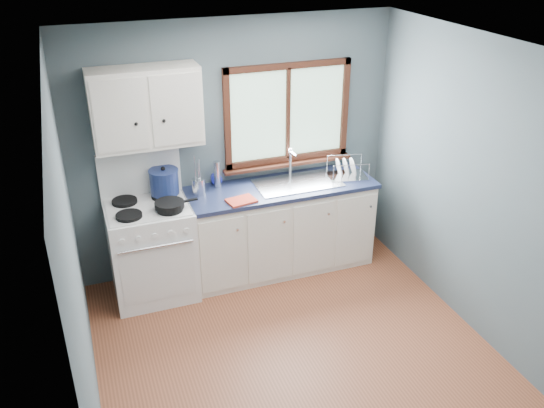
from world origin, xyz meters
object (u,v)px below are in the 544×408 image
object	(u,v)px
base_cabinets	(280,231)
skillet	(170,205)
dish_rack	(347,172)
stockpot	(164,181)
thermos	(217,174)
sink	(297,189)
utensil_crock	(199,186)
gas_range	(151,248)

from	to	relation	value
base_cabinets	skillet	size ratio (longest dim) A/B	4.50
base_cabinets	dish_rack	world-z (taller)	dish_rack
skillet	base_cabinets	bearing A→B (deg)	1.61
stockpot	thermos	bearing A→B (deg)	5.07
base_cabinets	thermos	world-z (taller)	thermos
sink	thermos	xyz separation A→B (m)	(-0.77, 0.18, 0.20)
sink	thermos	world-z (taller)	sink
skillet	stockpot	size ratio (longest dim) A/B	1.48
dish_rack	base_cabinets	bearing A→B (deg)	-169.54
thermos	dish_rack	size ratio (longest dim) A/B	0.62
base_cabinets	utensil_crock	distance (m)	0.99
base_cabinets	dish_rack	size ratio (longest dim) A/B	4.28
sink	dish_rack	world-z (taller)	sink
stockpot	thermos	distance (m)	0.52
gas_range	stockpot	size ratio (longest dim) A/B	4.89
sink	gas_range	bearing A→B (deg)	-179.29
stockpot	dish_rack	bearing A→B (deg)	-4.84
gas_range	skillet	size ratio (longest dim) A/B	3.31
gas_range	utensil_crock	distance (m)	0.73
stockpot	utensil_crock	size ratio (longest dim) A/B	0.71
gas_range	base_cabinets	xyz separation A→B (m)	(1.31, 0.02, -0.08)
gas_range	base_cabinets	distance (m)	1.31
base_cabinets	sink	world-z (taller)	sink
gas_range	utensil_crock	bearing A→B (deg)	12.09
sink	skillet	xyz separation A→B (m)	(-1.30, -0.17, 0.13)
stockpot	utensil_crock	bearing A→B (deg)	-8.11
gas_range	thermos	bearing A→B (deg)	15.55
sink	stockpot	bearing A→B (deg)	173.99
utensil_crock	thermos	xyz separation A→B (m)	(0.21, 0.09, 0.05)
sink	utensil_crock	size ratio (longest dim) A/B	2.14
base_cabinets	dish_rack	bearing A→B (deg)	-1.50
gas_range	dish_rack	world-z (taller)	gas_range
thermos	stockpot	bearing A→B (deg)	-174.93
base_cabinets	sink	bearing A→B (deg)	-0.13
sink	skillet	bearing A→B (deg)	-172.63
utensil_crock	dish_rack	distance (m)	1.51
utensil_crock	skillet	bearing A→B (deg)	-141.51
gas_range	stockpot	xyz separation A→B (m)	(0.20, 0.15, 0.59)
sink	skillet	world-z (taller)	sink
skillet	dish_rack	bearing A→B (deg)	-2.26
skillet	utensil_crock	distance (m)	0.42
sink	utensil_crock	bearing A→B (deg)	174.66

